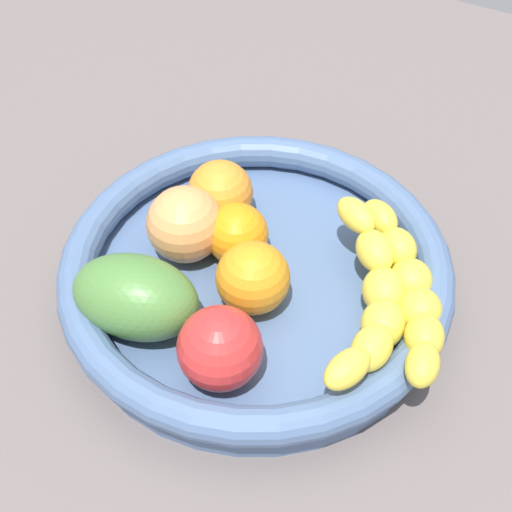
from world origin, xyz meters
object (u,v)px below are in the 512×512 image
(fruit_bowl, at_px, (256,275))
(peach_blush, at_px, (183,227))
(orange_mid_right, at_px, (253,278))
(orange_mid_left, at_px, (220,193))
(orange_front, at_px, (237,234))
(mango_green, at_px, (136,297))
(banana_draped_right, at_px, (373,299))
(tomato_red, at_px, (220,348))
(banana_draped_left, at_px, (410,291))

(fruit_bowl, xyz_separation_m, peach_blush, (0.07, 0.00, 0.03))
(fruit_bowl, height_order, orange_mid_right, orange_mid_right)
(orange_mid_left, bearing_deg, fruit_bowl, 140.83)
(orange_front, distance_m, mango_green, 0.11)
(orange_mid_right, bearing_deg, banana_draped_right, -166.18)
(peach_blush, bearing_deg, orange_mid_right, 165.40)
(orange_mid_right, height_order, tomato_red, tomato_red)
(peach_blush, relative_size, tomato_red, 1.03)
(orange_mid_right, bearing_deg, orange_front, -47.29)
(fruit_bowl, distance_m, orange_mid_right, 0.04)
(orange_mid_left, height_order, mango_green, mango_green)
(banana_draped_left, distance_m, mango_green, 0.23)
(orange_front, xyz_separation_m, mango_green, (0.04, 0.11, 0.01))
(orange_mid_right, xyz_separation_m, mango_green, (0.07, 0.06, 0.00))
(orange_mid_left, xyz_separation_m, tomato_red, (-0.09, 0.16, 0.00))
(mango_green, bearing_deg, orange_mid_right, -138.85)
(orange_front, bearing_deg, orange_mid_right, 132.71)
(banana_draped_right, bearing_deg, peach_blush, 0.93)
(banana_draped_right, relative_size, mango_green, 1.83)
(banana_draped_left, bearing_deg, orange_front, 2.99)
(orange_mid_left, bearing_deg, tomato_red, 119.73)
(fruit_bowl, xyz_separation_m, banana_draped_right, (-0.11, 0.00, 0.03))
(fruit_bowl, relative_size, orange_mid_left, 5.60)
(orange_front, distance_m, tomato_red, 0.13)
(banana_draped_left, bearing_deg, banana_draped_right, 48.04)
(banana_draped_right, xyz_separation_m, peach_blush, (0.18, 0.00, 0.00))
(banana_draped_left, distance_m, orange_mid_right, 0.13)
(orange_mid_right, bearing_deg, mango_green, 41.15)
(fruit_bowl, height_order, tomato_red, tomato_red)
(orange_mid_left, bearing_deg, banana_draped_left, 171.59)
(fruit_bowl, relative_size, banana_draped_right, 1.76)
(banana_draped_left, relative_size, mango_green, 1.63)
(banana_draped_left, distance_m, tomato_red, 0.17)
(banana_draped_left, relative_size, orange_mid_left, 2.84)
(peach_blush, height_order, tomato_red, peach_blush)
(fruit_bowl, xyz_separation_m, orange_front, (0.03, -0.02, 0.02))
(orange_mid_right, height_order, peach_blush, peach_blush)
(fruit_bowl, distance_m, peach_blush, 0.08)
(orange_mid_left, height_order, orange_mid_right, orange_mid_right)
(banana_draped_right, distance_m, peach_blush, 0.18)
(banana_draped_right, height_order, orange_front, banana_draped_right)
(peach_blush, bearing_deg, tomato_red, 133.78)
(banana_draped_left, height_order, mango_green, mango_green)
(fruit_bowl, bearing_deg, orange_mid_right, 112.24)
(orange_front, height_order, peach_blush, peach_blush)
(mango_green, bearing_deg, banana_draped_left, -149.64)
(fruit_bowl, relative_size, orange_mid_right, 5.46)
(banana_draped_right, distance_m, mango_green, 0.19)
(fruit_bowl, relative_size, banana_draped_left, 1.97)
(orange_front, bearing_deg, banana_draped_right, 172.81)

